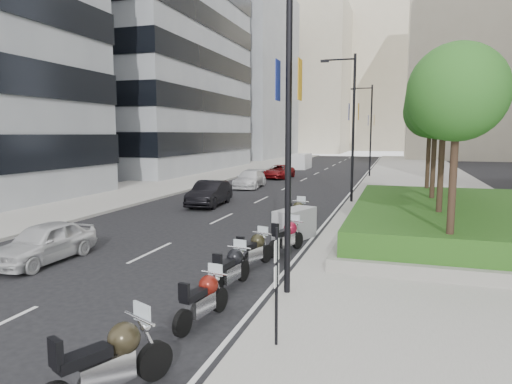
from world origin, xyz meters
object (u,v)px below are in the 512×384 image
at_px(motorcycle_1, 203,299).
at_px(motorcycle_4, 287,237).
at_px(motorcycle_6, 296,214).
at_px(car_d, 279,172).
at_px(motorcycle_5, 295,224).
at_px(parking_sign, 277,280).
at_px(lamp_post_2, 369,126).
at_px(lamp_post_1, 351,121).
at_px(motorcycle_3, 254,250).
at_px(car_b, 210,193).
at_px(motorcycle_0, 110,362).
at_px(car_c, 250,179).
at_px(delivery_van, 301,162).
at_px(motorcycle_2, 231,269).
at_px(lamp_post_0, 283,102).
at_px(car_a, 44,242).

distance_m(motorcycle_1, motorcycle_4, 6.58).
bearing_deg(motorcycle_6, motorcycle_1, -167.09).
bearing_deg(car_d, motorcycle_5, -71.64).
relative_size(parking_sign, motorcycle_5, 1.11).
relative_size(lamp_post_2, parking_sign, 3.60).
relative_size(lamp_post_1, motorcycle_3, 4.27).
bearing_deg(car_b, motorcycle_1, -71.37).
relative_size(car_b, car_d, 0.97).
bearing_deg(parking_sign, motorcycle_3, 112.07).
relative_size(motorcycle_0, motorcycle_5, 1.03).
relative_size(motorcycle_3, car_c, 0.44).
xyz_separation_m(lamp_post_1, motorcycle_0, (-1.46, -22.40, -4.41)).
relative_size(car_b, delivery_van, 1.01).
bearing_deg(car_c, motorcycle_2, -76.53).
bearing_deg(lamp_post_2, motorcycle_1, -91.98).
height_order(parking_sign, motorcycle_0, parking_sign).
bearing_deg(parking_sign, motorcycle_5, 100.39).
height_order(motorcycle_0, car_d, car_d).
xyz_separation_m(motorcycle_0, car_c, (-7.02, 28.66, 0.03)).
relative_size(parking_sign, car_b, 0.56).
height_order(parking_sign, motorcycle_4, parking_sign).
bearing_deg(lamp_post_0, lamp_post_1, 90.00).
distance_m(motorcycle_1, motorcycle_6, 10.94).
xyz_separation_m(lamp_post_2, car_b, (-7.90, -21.27, -4.32)).
xyz_separation_m(lamp_post_0, motorcycle_6, (-1.54, 8.80, -4.43)).
xyz_separation_m(lamp_post_2, motorcycle_6, (-1.54, -26.20, -4.43)).
bearing_deg(motorcycle_5, motorcycle_2, -163.95).
xyz_separation_m(parking_sign, delivery_van, (-9.27, 47.23, -0.59)).
xyz_separation_m(motorcycle_4, car_a, (-7.50, -3.56, 0.07)).
relative_size(car_a, car_d, 0.84).
bearing_deg(car_c, parking_sign, -74.22).
bearing_deg(motorcycle_0, motorcycle_1, 21.56).
height_order(motorcycle_3, motorcycle_4, motorcycle_4).
height_order(lamp_post_0, motorcycle_6, lamp_post_0).
distance_m(motorcycle_3, motorcycle_4, 2.21).
relative_size(motorcycle_1, car_c, 0.44).
relative_size(motorcycle_1, motorcycle_4, 0.98).
height_order(lamp_post_0, motorcycle_3, lamp_post_0).
bearing_deg(motorcycle_6, delivery_van, 22.86).
relative_size(motorcycle_5, car_a, 0.57).
bearing_deg(car_c, motorcycle_5, -69.57).
relative_size(lamp_post_2, motorcycle_3, 4.27).
distance_m(motorcycle_3, motorcycle_6, 6.50).
bearing_deg(lamp_post_0, car_b, 119.93).
height_order(lamp_post_2, parking_sign, lamp_post_2).
xyz_separation_m(parking_sign, car_d, (-8.84, 34.54, -0.81)).
distance_m(motorcycle_0, motorcycle_1, 3.27).
xyz_separation_m(lamp_post_1, delivery_van, (-8.62, 27.23, -4.20)).
bearing_deg(motorcycle_3, car_a, 117.79).
bearing_deg(motorcycle_5, car_c, 43.37).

